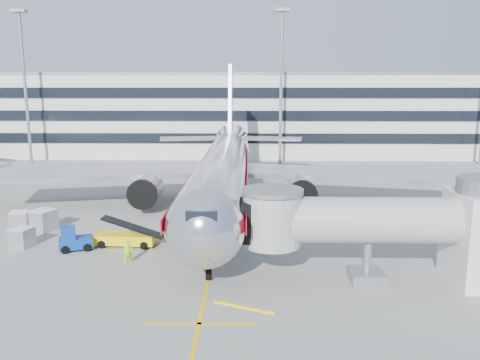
{
  "coord_description": "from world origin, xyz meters",
  "views": [
    {
      "loc": [
        2.65,
        -37.42,
        12.5
      ],
      "look_at": [
        1.83,
        6.59,
        4.0
      ],
      "focal_mm": 35.0,
      "sensor_mm": 36.0,
      "label": 1
    }
  ],
  "objects_px": {
    "main_jet": "(224,169)",
    "cargo_container_front": "(22,237)",
    "cargo_container_left": "(44,220)",
    "ramp_worker": "(128,251)",
    "belt_loader": "(126,237)",
    "baggage_tug": "(74,240)",
    "cargo_container_right": "(20,220)"
  },
  "relations": [
    {
      "from": "cargo_container_front",
      "to": "ramp_worker",
      "type": "relative_size",
      "value": 0.99
    },
    {
      "from": "baggage_tug",
      "to": "ramp_worker",
      "type": "xyz_separation_m",
      "value": [
        5.03,
        -2.83,
        0.09
      ]
    },
    {
      "from": "baggage_tug",
      "to": "ramp_worker",
      "type": "relative_size",
      "value": 1.58
    },
    {
      "from": "belt_loader",
      "to": "baggage_tug",
      "type": "bearing_deg",
      "value": -163.23
    },
    {
      "from": "cargo_container_left",
      "to": "ramp_worker",
      "type": "xyz_separation_m",
      "value": [
        9.71,
        -8.11,
        -0.03
      ]
    },
    {
      "from": "main_jet",
      "to": "cargo_container_left",
      "type": "bearing_deg",
      "value": -151.18
    },
    {
      "from": "main_jet",
      "to": "cargo_container_front",
      "type": "bearing_deg",
      "value": -139.44
    },
    {
      "from": "cargo_container_right",
      "to": "cargo_container_front",
      "type": "relative_size",
      "value": 1.03
    },
    {
      "from": "baggage_tug",
      "to": "cargo_container_left",
      "type": "relative_size",
      "value": 1.23
    },
    {
      "from": "belt_loader",
      "to": "cargo_container_front",
      "type": "height_order",
      "value": "belt_loader"
    },
    {
      "from": "belt_loader",
      "to": "ramp_worker",
      "type": "distance_m",
      "value": 4.17
    },
    {
      "from": "belt_loader",
      "to": "baggage_tug",
      "type": "xyz_separation_m",
      "value": [
        -3.85,
        -1.16,
        0.15
      ]
    },
    {
      "from": "baggage_tug",
      "to": "cargo_container_left",
      "type": "bearing_deg",
      "value": 131.54
    },
    {
      "from": "cargo_container_front",
      "to": "cargo_container_left",
      "type": "bearing_deg",
      "value": 93.02
    },
    {
      "from": "main_jet",
      "to": "cargo_container_front",
      "type": "distance_m",
      "value": 20.83
    },
    {
      "from": "belt_loader",
      "to": "cargo_container_front",
      "type": "xyz_separation_m",
      "value": [
        -8.28,
        -0.52,
        0.12
      ]
    },
    {
      "from": "baggage_tug",
      "to": "main_jet",
      "type": "bearing_deg",
      "value": 51.41
    },
    {
      "from": "cargo_container_left",
      "to": "ramp_worker",
      "type": "bearing_deg",
      "value": -39.87
    },
    {
      "from": "cargo_container_right",
      "to": "cargo_container_front",
      "type": "xyz_separation_m",
      "value": [
        2.55,
        -4.84,
        -0.03
      ]
    },
    {
      "from": "cargo_container_right",
      "to": "baggage_tug",
      "type": "bearing_deg",
      "value": -38.16
    },
    {
      "from": "main_jet",
      "to": "cargo_container_right",
      "type": "xyz_separation_m",
      "value": [
        -18.16,
        -8.52,
        -3.4
      ]
    },
    {
      "from": "cargo_container_right",
      "to": "cargo_container_front",
      "type": "distance_m",
      "value": 5.47
    },
    {
      "from": "cargo_container_left",
      "to": "ramp_worker",
      "type": "height_order",
      "value": "cargo_container_left"
    },
    {
      "from": "baggage_tug",
      "to": "cargo_container_left",
      "type": "height_order",
      "value": "baggage_tug"
    },
    {
      "from": "main_jet",
      "to": "cargo_container_left",
      "type": "relative_size",
      "value": 21.59
    },
    {
      "from": "main_jet",
      "to": "belt_loader",
      "type": "relative_size",
      "value": 9.99
    },
    {
      "from": "cargo_container_right",
      "to": "ramp_worker",
      "type": "distance_m",
      "value": 14.61
    },
    {
      "from": "cargo_container_front",
      "to": "ramp_worker",
      "type": "distance_m",
      "value": 10.08
    },
    {
      "from": "main_jet",
      "to": "ramp_worker",
      "type": "xyz_separation_m",
      "value": [
        -6.15,
        -16.84,
        -3.31
      ]
    },
    {
      "from": "belt_loader",
      "to": "baggage_tug",
      "type": "distance_m",
      "value": 4.02
    },
    {
      "from": "main_jet",
      "to": "ramp_worker",
      "type": "relative_size",
      "value": 27.66
    },
    {
      "from": "belt_loader",
      "to": "cargo_container_left",
      "type": "xyz_separation_m",
      "value": [
        -8.53,
        4.12,
        0.27
      ]
    }
  ]
}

